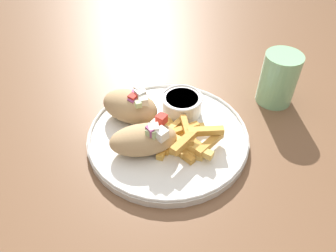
{
  "coord_description": "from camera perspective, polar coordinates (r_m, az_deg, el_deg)",
  "views": [
    {
      "loc": [
        0.01,
        -0.42,
        1.14
      ],
      "look_at": [
        -0.01,
        -0.01,
        0.74
      ],
      "focal_mm": 35.0,
      "sensor_mm": 36.0,
      "label": 1
    }
  ],
  "objects": [
    {
      "name": "fries_pile",
      "position": [
        0.56,
        3.05,
        -1.96
      ],
      "size": [
        0.12,
        0.14,
        0.04
      ],
      "color": "gold",
      "rests_on": "plate"
    },
    {
      "name": "water_glass",
      "position": [
        0.68,
        18.6,
        7.46
      ],
      "size": [
        0.07,
        0.07,
        0.11
      ],
      "color": "#8CCC93",
      "rests_on": "table"
    },
    {
      "name": "pita_sandwich_far",
      "position": [
        0.6,
        -6.55,
        3.5
      ],
      "size": [
        0.12,
        0.1,
        0.07
      ],
      "rotation": [
        0.0,
        0.0,
        -0.38
      ],
      "color": "tan",
      "rests_on": "plate"
    },
    {
      "name": "table",
      "position": [
        0.64,
        0.54,
        -4.97
      ],
      "size": [
        1.51,
        1.51,
        0.71
      ],
      "color": "brown",
      "rests_on": "ground_plane"
    },
    {
      "name": "plate",
      "position": [
        0.59,
        -0.0,
        -1.71
      ],
      "size": [
        0.29,
        0.29,
        0.02
      ],
      "color": "white",
      "rests_on": "table"
    },
    {
      "name": "pita_sandwich_near",
      "position": [
        0.54,
        -4.2,
        -2.27
      ],
      "size": [
        0.12,
        0.08,
        0.06
      ],
      "rotation": [
        0.0,
        0.0,
        0.21
      ],
      "color": "tan",
      "rests_on": "plate"
    },
    {
      "name": "sauce_ramekin",
      "position": [
        0.61,
        2.4,
        3.91
      ],
      "size": [
        0.08,
        0.08,
        0.04
      ],
      "color": "white",
      "rests_on": "plate"
    }
  ]
}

